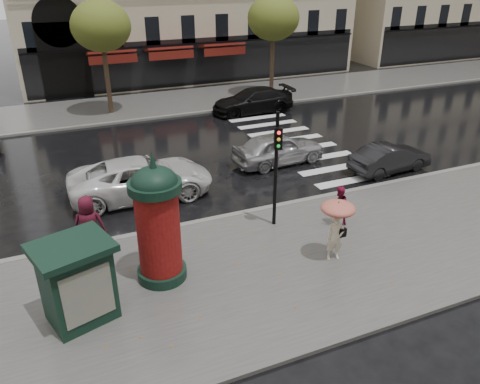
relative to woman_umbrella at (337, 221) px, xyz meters
name	(u,v)px	position (x,y,z in m)	size (l,w,h in m)	color
ground	(269,260)	(-1.81, 0.85, -1.44)	(160.00, 160.00, 0.00)	black
near_sidewalk	(276,267)	(-1.81, 0.35, -1.38)	(90.00, 7.00, 0.12)	#474744
far_sidewalk	(140,106)	(-1.81, 19.85, -1.38)	(90.00, 6.00, 0.12)	#474744
near_kerb	(233,215)	(-1.81, 3.85, -1.37)	(90.00, 0.25, 0.14)	slate
far_kerb	(151,118)	(-1.81, 16.85, -1.37)	(90.00, 0.25, 0.14)	slate
zebra_crossing	(291,139)	(4.19, 10.45, -1.44)	(3.60, 11.75, 0.01)	silver
tree_far_left	(101,26)	(-3.81, 18.85, 3.73)	(3.40, 3.40, 6.64)	#38281C
tree_far_right	(273,18)	(7.19, 18.85, 3.73)	(3.40, 3.40, 6.64)	#38281C
woman_umbrella	(337,221)	(0.00, 0.00, 0.00)	(1.04, 1.04, 2.00)	#F7EBCC
woman_red	(338,206)	(1.28, 1.74, -0.59)	(0.71, 0.56, 1.47)	maroon
man_burgundy	(89,226)	(-6.88, 3.25, -0.33)	(0.97, 0.63, 1.98)	#480E1E
morris_column	(158,221)	(-5.16, 1.14, 0.57)	(1.46, 1.46, 3.94)	black
traffic_light	(277,160)	(-0.77, 2.57, 1.15)	(0.30, 0.40, 4.07)	black
newsstand	(77,281)	(-7.51, 0.24, -0.18)	(2.21, 2.02, 2.22)	black
car_silver	(278,148)	(2.06, 7.82, -0.70)	(1.75, 4.34, 1.48)	#B9B9BE
car_darkgrey	(390,158)	(6.22, 5.05, -0.81)	(1.33, 3.82, 1.26)	black
car_white	(141,178)	(-4.49, 6.89, -0.66)	(2.58, 5.60, 1.56)	white
car_black	(253,101)	(4.41, 15.85, -0.70)	(2.08, 5.11, 1.48)	black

